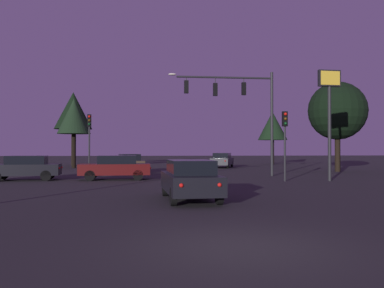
# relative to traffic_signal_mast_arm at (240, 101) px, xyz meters

# --- Properties ---
(ground_plane) EXTENTS (168.00, 168.00, 0.00)m
(ground_plane) POSITION_rel_traffic_signal_mast_arm_xyz_m (-4.50, 3.71, -5.36)
(ground_plane) COLOR #262326
(ground_plane) RESTS_ON ground
(traffic_signal_mast_arm) EXTENTS (7.55, 0.45, 7.46)m
(traffic_signal_mast_arm) POSITION_rel_traffic_signal_mast_arm_xyz_m (0.00, 0.00, 0.00)
(traffic_signal_mast_arm) COLOR #232326
(traffic_signal_mast_arm) RESTS_ON ground
(traffic_light_corner_left) EXTENTS (0.30, 0.35, 4.19)m
(traffic_light_corner_left) POSITION_rel_traffic_signal_mast_arm_xyz_m (1.72, -4.82, -2.39)
(traffic_light_corner_left) COLOR #232326
(traffic_light_corner_left) RESTS_ON ground
(traffic_light_corner_right) EXTENTS (0.33, 0.37, 4.50)m
(traffic_light_corner_right) POSITION_rel_traffic_signal_mast_arm_xyz_m (-10.85, 2.15, -2.18)
(traffic_light_corner_right) COLOR #232326
(traffic_light_corner_right) RESTS_ON ground
(car_nearside_lane) EXTENTS (2.10, 4.74, 1.52)m
(car_nearside_lane) POSITION_rel_traffic_signal_mast_arm_xyz_m (-4.77, -13.27, -4.56)
(car_nearside_lane) COLOR black
(car_nearside_lane) RESTS_ON ground
(car_crossing_left) EXTENTS (4.52, 1.92, 1.52)m
(car_crossing_left) POSITION_rel_traffic_signal_mast_arm_xyz_m (-8.52, -2.63, -4.57)
(car_crossing_left) COLOR #4C0F0F
(car_crossing_left) RESTS_ON ground
(car_crossing_right) EXTENTS (4.48, 2.21, 1.52)m
(car_crossing_right) POSITION_rel_traffic_signal_mast_arm_xyz_m (-14.05, -2.54, -4.57)
(car_crossing_right) COLOR black
(car_crossing_right) RESTS_ON ground
(car_far_lane) EXTENTS (3.15, 4.90, 1.52)m
(car_far_lane) POSITION_rel_traffic_signal_mast_arm_xyz_m (0.99, 13.19, -4.57)
(car_far_lane) COLOR #232328
(car_far_lane) RESTS_ON ground
(car_parked_lot) EXTENTS (2.57, 4.25, 1.52)m
(car_parked_lot) POSITION_rel_traffic_signal_mast_arm_xyz_m (-8.04, 5.05, -4.57)
(car_parked_lot) COLOR #473828
(car_parked_lot) RESTS_ON ground
(store_sign_illuminated) EXTENTS (1.42, 0.37, 6.73)m
(store_sign_illuminated) POSITION_rel_traffic_signal_mast_arm_xyz_m (4.50, -4.84, -0.42)
(store_sign_illuminated) COLOR #232326
(store_sign_illuminated) RESTS_ON ground
(tree_behind_sign) EXTENTS (4.34, 4.34, 8.55)m
(tree_behind_sign) POSITION_rel_traffic_signal_mast_arm_xyz_m (-15.37, 20.02, 1.00)
(tree_behind_sign) COLOR black
(tree_behind_sign) RESTS_ON ground
(tree_left_far) EXTENTS (4.96, 4.96, 7.69)m
(tree_left_far) POSITION_rel_traffic_signal_mast_arm_xyz_m (9.59, 5.01, -0.18)
(tree_left_far) COLOR black
(tree_left_far) RESTS_ON ground
(tree_center_horizon) EXTENTS (3.65, 3.65, 6.59)m
(tree_center_horizon) POSITION_rel_traffic_signal_mast_arm_xyz_m (8.71, 21.17, -0.57)
(tree_center_horizon) COLOR black
(tree_center_horizon) RESTS_ON ground
(tree_right_cluster) EXTENTS (3.34, 3.34, 7.09)m
(tree_right_cluster) POSITION_rel_traffic_signal_mast_arm_xyz_m (-14.15, 13.91, -0.13)
(tree_right_cluster) COLOR black
(tree_right_cluster) RESTS_ON ground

